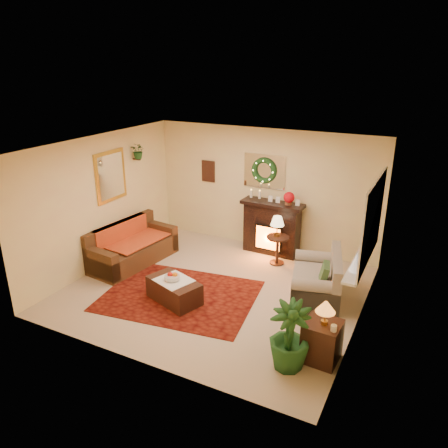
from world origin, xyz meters
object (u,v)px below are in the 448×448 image
at_px(fireplace, 272,228).
at_px(end_table_square, 322,343).
at_px(loveseat, 316,274).
at_px(coffee_table, 174,290).
at_px(sofa, 132,243).
at_px(side_table_round, 277,249).

height_order(fireplace, end_table_square, fireplace).
relative_size(loveseat, coffee_table, 1.46).
height_order(sofa, coffee_table, sofa).
bearing_deg(end_table_square, coffee_table, 171.57).
relative_size(fireplace, loveseat, 0.85).
xyz_separation_m(fireplace, coffee_table, (-0.74, -2.66, -0.34)).
xyz_separation_m(sofa, end_table_square, (4.24, -1.30, -0.16)).
bearing_deg(coffee_table, side_table_round, 83.39).
bearing_deg(sofa, side_table_round, 32.50).
height_order(side_table_round, end_table_square, side_table_round).
distance_m(sofa, side_table_round, 2.93).
relative_size(sofa, side_table_round, 3.18).
bearing_deg(coffee_table, loveseat, 50.71).
bearing_deg(loveseat, side_table_round, 124.67).
relative_size(fireplace, end_table_square, 2.00).
bearing_deg(sofa, coffee_table, -23.33).
relative_size(sofa, loveseat, 1.38).
xyz_separation_m(loveseat, end_table_square, (0.56, -1.69, -0.15)).
bearing_deg(end_table_square, fireplace, 122.13).
bearing_deg(side_table_round, end_table_square, -58.12).
bearing_deg(side_table_round, coffee_table, -115.66).
height_order(loveseat, end_table_square, loveseat).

